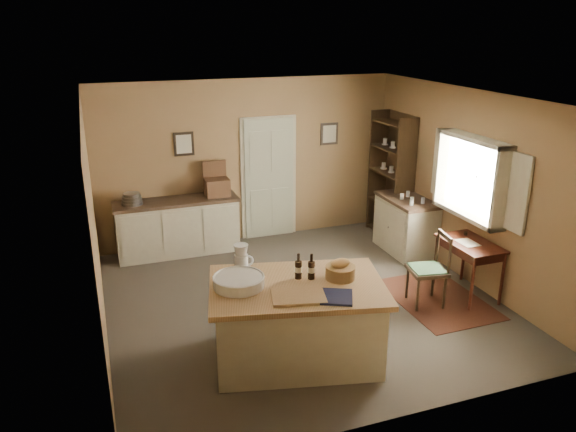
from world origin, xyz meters
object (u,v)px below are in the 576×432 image
sideboard (178,225)px  right_cabinet (406,225)px  writing_desk (470,249)px  work_island (296,320)px  desk_chair (427,270)px  shelving_unit (393,176)px

sideboard → right_cabinet: 3.65m
writing_desk → work_island: bearing=-166.2°
sideboard → desk_chair: bearing=-45.4°
writing_desk → right_cabinet: bearing=90.0°
work_island → sideboard: 3.51m
work_island → right_cabinet: 3.56m
work_island → sideboard: work_island is taller
work_island → writing_desk: bearing=26.8°
right_cabinet → shelving_unit: 0.97m
sideboard → desk_chair: (2.78, -2.82, 0.00)m
desk_chair → work_island: bearing=-153.5°
work_island → desk_chair: bearing=29.8°
desk_chair → shelving_unit: (0.83, 2.42, 0.58)m
writing_desk → right_cabinet: right_cabinet is taller
work_island → right_cabinet: bearing=53.0°
desk_chair → right_cabinet: 1.80m
writing_desk → desk_chair: bearing=-175.7°
desk_chair → shelving_unit: bearing=80.7°
desk_chair → writing_desk: bearing=14.0°
sideboard → right_cabinet: bearing=-18.4°
writing_desk → shelving_unit: size_ratio=0.42×
shelving_unit → right_cabinet: bearing=-101.7°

